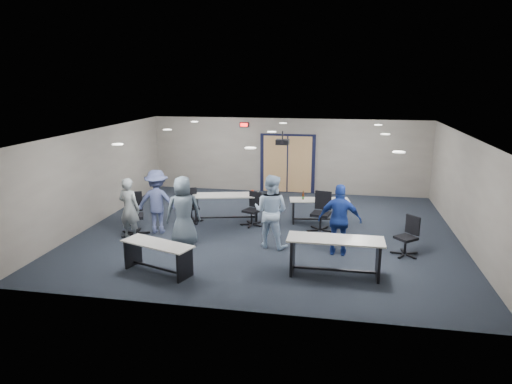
% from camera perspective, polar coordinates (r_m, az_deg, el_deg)
% --- Properties ---
extents(floor, '(10.00, 10.00, 0.00)m').
position_cam_1_polar(floor, '(12.63, 1.53, -4.86)').
color(floor, black).
rests_on(floor, ground).
extents(back_wall, '(10.00, 0.04, 2.70)m').
position_cam_1_polar(back_wall, '(16.63, 3.98, 4.53)').
color(back_wall, gray).
rests_on(back_wall, floor).
extents(front_wall, '(10.00, 0.04, 2.70)m').
position_cam_1_polar(front_wall, '(8.01, -3.45, -5.97)').
color(front_wall, gray).
rests_on(front_wall, floor).
extents(left_wall, '(0.04, 9.00, 2.70)m').
position_cam_1_polar(left_wall, '(13.91, -19.23, 1.90)').
color(left_wall, gray).
rests_on(left_wall, floor).
extents(right_wall, '(0.04, 9.00, 2.70)m').
position_cam_1_polar(right_wall, '(12.52, 24.80, 0.09)').
color(right_wall, gray).
rests_on(right_wall, floor).
extents(ceiling, '(10.00, 9.00, 0.04)m').
position_cam_1_polar(ceiling, '(12.03, 1.62, 7.40)').
color(ceiling, silver).
rests_on(ceiling, back_wall).
extents(double_door, '(2.00, 0.07, 2.20)m').
position_cam_1_polar(double_door, '(16.65, 3.95, 3.49)').
color(double_door, black).
rests_on(double_door, back_wall).
extents(exit_sign, '(0.32, 0.07, 0.18)m').
position_cam_1_polar(exit_sign, '(16.69, -1.50, 8.40)').
color(exit_sign, black).
rests_on(exit_sign, back_wall).
extents(ceiling_projector, '(0.35, 0.32, 0.37)m').
position_cam_1_polar(ceiling_projector, '(12.51, 3.33, 6.28)').
color(ceiling_projector, black).
rests_on(ceiling_projector, ceiling).
extents(ceiling_can_lights, '(6.24, 5.74, 0.02)m').
position_cam_1_polar(ceiling_can_lights, '(12.28, 1.80, 7.40)').
color(ceiling_can_lights, white).
rests_on(ceiling_can_lights, ceiling).
extents(table_front_left, '(1.73, 1.06, 0.66)m').
position_cam_1_polar(table_front_left, '(10.10, -12.19, -7.39)').
color(table_front_left, beige).
rests_on(table_front_left, floor).
extents(table_front_right, '(2.02, 0.68, 0.82)m').
position_cam_1_polar(table_front_right, '(9.85, 9.84, -7.18)').
color(table_front_right, beige).
rests_on(table_front_right, floor).
extents(table_back_left, '(2.06, 1.10, 0.93)m').
position_cam_1_polar(table_back_left, '(13.35, -3.70, -1.37)').
color(table_back_left, beige).
rests_on(table_back_left, floor).
extents(table_back_right, '(1.76, 0.83, 0.94)m').
position_cam_1_polar(table_back_right, '(13.34, 7.86, -1.80)').
color(table_back_right, beige).
rests_on(table_back_right, floor).
extents(chair_back_a, '(0.83, 0.83, 0.99)m').
position_cam_1_polar(chair_back_a, '(13.33, -8.13, -1.74)').
color(chair_back_a, black).
rests_on(chair_back_a, floor).
extents(chair_back_b, '(0.78, 0.78, 0.95)m').
position_cam_1_polar(chair_back_b, '(12.93, -0.55, -2.19)').
color(chair_back_b, black).
rests_on(chair_back_b, floor).
extents(chair_back_c, '(0.81, 0.81, 1.09)m').
position_cam_1_polar(chair_back_c, '(12.52, 8.09, -2.54)').
color(chair_back_c, black).
rests_on(chair_back_c, floor).
extents(chair_loose_left, '(0.94, 0.94, 1.13)m').
position_cam_1_polar(chair_loose_left, '(12.56, -15.05, -2.73)').
color(chair_loose_left, black).
rests_on(chair_loose_left, floor).
extents(chair_loose_right, '(0.85, 0.85, 0.95)m').
position_cam_1_polar(chair_loose_right, '(11.33, 18.24, -5.29)').
color(chair_loose_right, black).
rests_on(chair_loose_right, floor).
extents(person_gray, '(0.65, 0.49, 1.62)m').
position_cam_1_polar(person_gray, '(12.25, -15.55, -2.00)').
color(person_gray, gray).
rests_on(person_gray, floor).
extents(person_plaid, '(1.01, 0.85, 1.76)m').
position_cam_1_polar(person_plaid, '(11.47, -9.07, -2.37)').
color(person_plaid, '#4B5A68').
rests_on(person_plaid, floor).
extents(person_lightblue, '(1.03, 0.89, 1.83)m').
position_cam_1_polar(person_lightblue, '(11.21, 1.87, -2.42)').
color(person_lightblue, '#C0DEFF').
rests_on(person_lightblue, floor).
extents(person_navy, '(1.03, 0.47, 1.71)m').
position_cam_1_polar(person_navy, '(10.90, 10.43, -3.46)').
color(person_navy, navy).
rests_on(person_navy, floor).
extents(person_back, '(1.20, 0.80, 1.73)m').
position_cam_1_polar(person_back, '(12.54, -12.24, -1.18)').
color(person_back, '#485282').
rests_on(person_back, floor).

